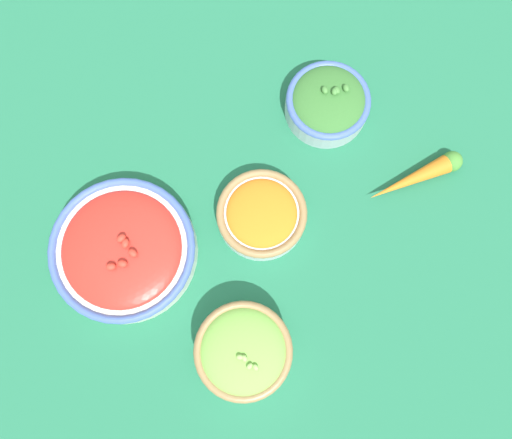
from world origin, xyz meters
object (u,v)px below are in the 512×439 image
Objects in this scene: bowl_carrots at (264,216)px; loose_carrot at (418,176)px; bowl_broccoli at (328,103)px; bowl_lettuce at (243,350)px; bowl_cherry_tomatoes at (123,250)px.

loose_carrot is (0.21, -0.13, -0.01)m from bowl_carrots.
bowl_broccoli is 0.21m from bowl_carrots.
loose_carrot is (0.37, -0.02, -0.02)m from bowl_lettuce.
bowl_broccoli is 0.40m from bowl_lettuce.
bowl_lettuce is (-0.36, -0.16, 0.01)m from bowl_broccoli.
bowl_carrots is at bearing 34.02° from bowl_lettuce.
bowl_lettuce reaches higher than bowl_cherry_tomatoes.
bowl_cherry_tomatoes is at bearing 146.42° from bowl_carrots.
bowl_carrots is 0.21m from bowl_cherry_tomatoes.
bowl_broccoli reaches higher than bowl_cherry_tomatoes.
bowl_lettuce is at bearing -156.48° from bowl_broccoli.
bowl_carrots is (-0.20, -0.05, -0.00)m from bowl_broccoli.
bowl_lettuce reaches higher than loose_carrot.
loose_carrot is at bearing -87.25° from bowl_broccoli.
loose_carrot is at bearing -32.85° from bowl_cherry_tomatoes.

